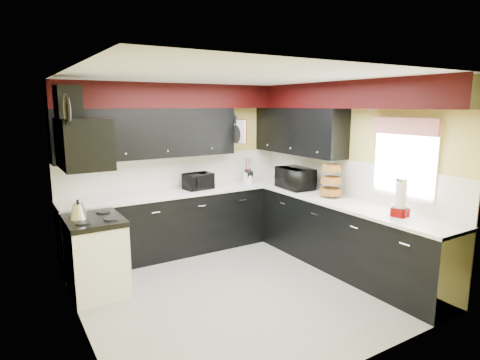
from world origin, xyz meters
The scene contains 35 objects.
ground centered at (0.00, 0.00, 0.00)m, with size 3.60×3.60×0.00m, color gray.
wall_back centered at (0.00, 1.80, 1.25)m, with size 3.60×0.06×2.50m, color #E0C666.
wall_right centered at (1.80, 0.00, 1.25)m, with size 0.06×3.60×2.50m, color #E0C666.
wall_left centered at (-1.80, 0.00, 1.25)m, with size 0.06×3.60×2.50m, color #E0C666.
ceiling centered at (0.00, 0.00, 2.50)m, with size 3.60×3.60×0.06m, color white.
cab_back centered at (0.00, 1.50, 0.45)m, with size 3.60×0.60×0.90m, color black.
cab_right centered at (1.50, -0.30, 0.45)m, with size 0.60×3.00×0.90m, color black.
counter_back centered at (0.00, 1.50, 0.92)m, with size 3.62×0.64×0.04m, color white.
counter_right centered at (1.50, -0.30, 0.92)m, with size 0.64×3.02×0.04m, color white.
splash_back centered at (0.00, 1.79, 1.19)m, with size 3.60×0.02×0.50m, color white.
splash_right centered at (1.79, 0.00, 1.19)m, with size 0.02×3.60×0.50m, color white.
upper_back centered at (-0.50, 1.62, 1.80)m, with size 2.60×0.35×0.70m, color black.
upper_right centered at (1.62, 0.90, 1.80)m, with size 0.35×1.80×0.70m, color black.
soffit_back centered at (0.00, 1.62, 2.33)m, with size 3.60×0.36×0.35m, color black.
soffit_right centered at (1.62, -0.18, 2.33)m, with size 0.36×3.24×0.35m, color black.
stove centered at (-1.50, 0.75, 0.43)m, with size 0.60×0.75×0.86m, color white.
cooktop centered at (-1.50, 0.75, 0.89)m, with size 0.62×0.77×0.06m, color black.
hood centered at (-1.55, 0.75, 1.78)m, with size 0.50×0.78×0.55m, color black.
hood_duct centered at (-1.68, 0.75, 2.20)m, with size 0.24×0.40×0.40m, color black.
window centered at (1.79, -0.90, 1.55)m, with size 0.03×0.86×0.96m, color white, non-canonical shape.
valance centered at (1.73, -0.90, 1.95)m, with size 0.04×0.88×0.20m, color red.
pan_top centered at (0.82, 1.55, 2.00)m, with size 0.03×0.22×0.40m, color black, non-canonical shape.
pan_mid centered at (0.82, 1.42, 1.75)m, with size 0.03×0.28×0.46m, color black, non-canonical shape.
pan_low centered at (0.82, 1.68, 1.72)m, with size 0.03×0.24×0.42m, color black, non-canonical shape.
cut_board centered at (0.83, 1.30, 1.80)m, with size 0.03×0.26×0.35m, color white.
baskets centered at (1.52, 0.05, 1.18)m, with size 0.27×0.27×0.50m, color brown, non-canonical shape.
clock centered at (-1.77, 0.25, 2.15)m, with size 0.03×0.30×0.30m, color black, non-canonical shape.
deco_plate centered at (1.77, -0.35, 2.25)m, with size 0.03×0.24×0.24m, color white, non-canonical shape.
toaster_oven centered at (0.19, 1.49, 1.06)m, with size 0.41×0.34×0.24m, color black.
microwave centered at (1.47, 0.75, 1.10)m, with size 0.58×0.39×0.32m, color black.
utensil_crock centered at (1.10, 1.50, 1.03)m, with size 0.16×0.16×0.17m, color white.
knife_block centered at (1.10, 1.50, 1.04)m, with size 0.10×0.13×0.21m, color black.
kettle centered at (-1.65, 0.80, 1.01)m, with size 0.20×0.20×0.18m, color silver, non-canonical shape.
dispenser_a centered at (1.49, -1.10, 1.15)m, with size 0.15×0.15×0.41m, color #6D0E00, non-canonical shape.
dispenser_b centered at (1.49, -1.09, 1.15)m, with size 0.16×0.16×0.42m, color #5D0B05, non-canonical shape.
Camera 1 is at (-2.39, -3.92, 2.19)m, focal length 30.00 mm.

